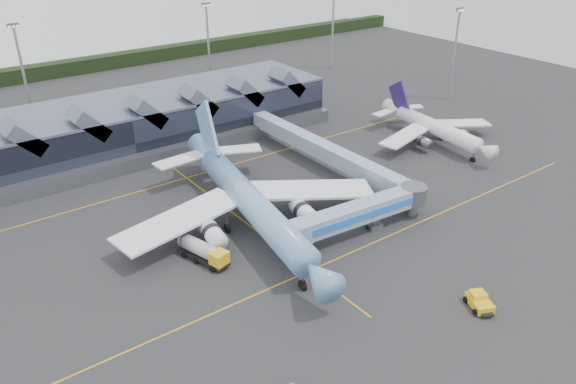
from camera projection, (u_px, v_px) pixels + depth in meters
ground at (275, 245)px, 81.66m from camera, size 260.00×260.00×0.00m
taxi_stripes at (239, 218)px, 88.81m from camera, size 120.00×60.00×0.01m
tree_line_far at (53, 70)px, 159.47m from camera, size 260.00×4.00×4.00m
terminal at (116, 128)px, 110.64m from camera, size 90.00×22.25×12.52m
light_masts at (194, 55)px, 131.95m from camera, size 132.40×42.56×22.45m
main_airliner at (248, 200)px, 84.55m from camera, size 41.38×48.15×15.51m
regional_jet at (433, 127)px, 115.39m from camera, size 28.25×30.99×10.63m
jet_bridge at (369, 210)px, 83.89m from camera, size 24.70×5.32×5.20m
fuel_truck at (202, 250)px, 77.47m from camera, size 4.31×8.84×2.96m
pushback_tug at (479, 302)px, 68.78m from camera, size 3.75×4.55×1.83m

